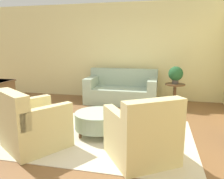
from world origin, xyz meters
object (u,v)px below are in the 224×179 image
couch (122,91)px  potted_plant_on_side_table (176,74)px  side_table (175,92)px  armchair_left (33,126)px  ottoman_table (98,120)px  armchair_right (142,136)px

couch → potted_plant_on_side_table: 1.54m
couch → side_table: couch is taller
couch → side_table: size_ratio=3.10×
armchair_left → ottoman_table: 1.12m
armchair_left → side_table: (2.30, 2.83, 0.06)m
ottoman_table → potted_plant_on_side_table: (1.44, 2.10, 0.61)m
side_table → armchair_left: bearing=-129.1°
couch → armchair_left: 3.15m
couch → armchair_right: bearing=-74.4°
potted_plant_on_side_table → couch: bearing=171.8°
couch → armchair_right: (0.85, -3.03, 0.03)m
armchair_left → armchair_right: same height
couch → armchair_right: armchair_right is taller
armchair_right → ottoman_table: (-0.87, 0.72, -0.09)m
couch → armchair_left: (-0.87, -3.03, 0.03)m
armchair_left → side_table: armchair_left is taller
armchair_left → armchair_right: (1.72, 0.00, 0.00)m
armchair_right → side_table: bearing=78.5°
armchair_right → side_table: armchair_right is taller
couch → side_table: bearing=-8.2°
armchair_left → potted_plant_on_side_table: potted_plant_on_side_table is taller
armchair_right → potted_plant_on_side_table: (0.58, 2.83, 0.52)m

